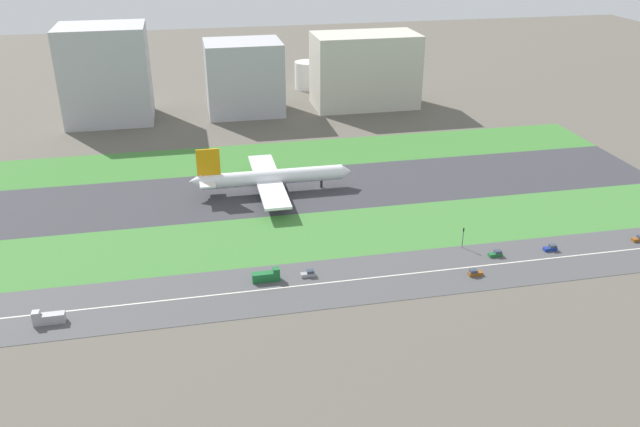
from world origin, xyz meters
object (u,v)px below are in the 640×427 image
object	(u,v)px
car_0	(475,273)
hangar_building	(244,78)
fuel_tank_west	(308,75)
fuel_tank_centre	(349,76)
truck_0	(48,318)
terminal_building	(106,74)
car_4	(639,239)
car_2	(551,248)
traffic_light	(463,236)
car_1	(308,274)
truck_1	(267,276)
car_3	(496,254)
airliner	(269,178)
office_tower	(365,70)

from	to	relation	value
car_0	hangar_building	size ratio (longest dim) A/B	0.11
fuel_tank_west	fuel_tank_centre	world-z (taller)	fuel_tank_west
truck_0	terminal_building	bearing A→B (deg)	-90.68
terminal_building	hangar_building	bearing A→B (deg)	0.00
car_0	car_4	size ratio (longest dim) A/B	1.00
car_2	truck_0	xyz separation A→B (m)	(-156.48, -10.00, 0.75)
traffic_light	car_1	bearing A→B (deg)	-171.57
car_1	truck_1	world-z (taller)	truck_1
truck_0	fuel_tank_centre	xyz separation A→B (m)	(144.21, 237.00, 4.74)
car_1	car_3	xyz separation A→B (m)	(62.38, 0.00, 0.00)
car_1	terminal_building	bearing A→B (deg)	111.64
truck_0	truck_1	xyz separation A→B (m)	(61.55, 10.00, 0.00)
truck_0	fuel_tank_west	distance (m)	264.76
truck_0	terminal_building	world-z (taller)	terminal_building
airliner	truck_0	world-z (taller)	airliner
hangar_building	car_1	bearing A→B (deg)	-89.80
hangar_building	fuel_tank_west	bearing A→B (deg)	45.65
truck_1	office_tower	distance (m)	199.82
traffic_light	fuel_tank_centre	distance (m)	219.58
office_tower	fuel_tank_west	bearing A→B (deg)	118.16
airliner	car_4	world-z (taller)	airliner
truck_0	fuel_tank_west	world-z (taller)	fuel_tank_west
car_0	office_tower	xyz separation A→B (m)	(16.89, 192.00, 19.33)
truck_0	terminal_building	size ratio (longest dim) A/B	0.17
hangar_building	office_tower	size ratio (longest dim) A/B	0.70
airliner	car_2	world-z (taller)	airliner
car_1	fuel_tank_west	size ratio (longest dim) A/B	0.26
car_0	truck_0	size ratio (longest dim) A/B	0.52
truck_1	fuel_tank_west	distance (m)	233.97
car_3	truck_0	world-z (taller)	truck_0
car_0	airliner	bearing A→B (deg)	-55.59
truck_1	hangar_building	distance (m)	183.28
traffic_light	office_tower	size ratio (longest dim) A/B	0.12
terminal_building	fuel_tank_west	xyz separation A→B (m)	(115.55, 45.00, -16.43)
airliner	fuel_tank_centre	distance (m)	174.79
fuel_tank_west	fuel_tank_centre	size ratio (longest dim) A/B	0.73
car_4	terminal_building	xyz separation A→B (m)	(-187.17, 182.00, 23.85)
truck_1	fuel_tank_centre	bearing A→B (deg)	69.99
car_0	traffic_light	world-z (taller)	traffic_light
airliner	truck_0	distance (m)	105.99
car_1	car_2	distance (m)	82.00
car_2	terminal_building	distance (m)	239.73
car_0	fuel_tank_centre	xyz separation A→B (m)	(19.18, 237.00, 5.49)
car_2	car_3	world-z (taller)	same
car_4	truck_1	xyz separation A→B (m)	(-127.90, -0.00, 0.75)
car_1	traffic_light	world-z (taller)	traffic_light
car_1	hangar_building	size ratio (longest dim) A/B	0.11
car_3	fuel_tank_west	size ratio (longest dim) A/B	0.26
truck_1	office_tower	xyz separation A→B (m)	(80.37, 182.00, 18.58)
hangar_building	fuel_tank_west	world-z (taller)	hangar_building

